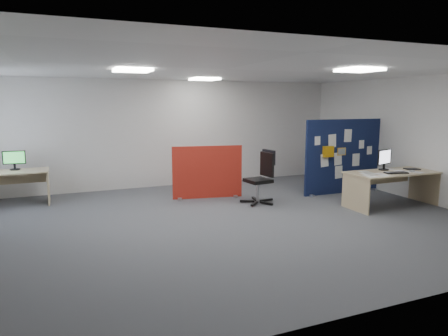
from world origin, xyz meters
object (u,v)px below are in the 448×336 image
object	(u,v)px
navy_divider	(343,157)
second_desk	(12,180)
monitor_main	(384,159)
main_desk	(390,179)
office_chair	(263,174)
red_divider	(207,173)
monitor_second	(14,159)

from	to	relation	value
navy_divider	second_desk	xyz separation A→B (m)	(-7.15, 1.67, -0.33)
monitor_main	navy_divider	bearing A→B (deg)	76.79
main_desk	office_chair	size ratio (longest dim) A/B	1.71
office_chair	main_desk	bearing A→B (deg)	-35.81
second_desk	navy_divider	bearing A→B (deg)	-13.15
monitor_main	office_chair	distance (m)	2.57
monitor_main	second_desk	world-z (taller)	monitor_main
main_desk	monitor_main	bearing A→B (deg)	92.70
main_desk	monitor_main	world-z (taller)	monitor_main
navy_divider	second_desk	world-z (taller)	navy_divider
navy_divider	office_chair	bearing A→B (deg)	-176.55
navy_divider	second_desk	bearing A→B (deg)	166.85
navy_divider	office_chair	xyz separation A→B (m)	(-2.22, -0.13, -0.24)
navy_divider	main_desk	distance (m)	1.41
red_divider	office_chair	bearing A→B (deg)	-32.07
main_desk	office_chair	xyz separation A→B (m)	(-2.33, 1.24, 0.07)
second_desk	office_chair	distance (m)	5.25
navy_divider	red_divider	distance (m)	3.25
main_desk	monitor_main	xyz separation A→B (m)	(-0.01, 0.19, 0.41)
navy_divider	monitor_main	size ratio (longest dim) A/B	4.39
second_desk	monitor_second	distance (m)	0.43
monitor_main	monitor_second	bearing A→B (deg)	139.16
main_desk	second_desk	xyz separation A→B (m)	(-7.26, 3.04, -0.02)
navy_divider	second_desk	size ratio (longest dim) A/B	1.50
navy_divider	office_chair	world-z (taller)	navy_divider
monitor_second	office_chair	xyz separation A→B (m)	(4.88, -1.93, -0.32)
monitor_main	red_divider	bearing A→B (deg)	131.23
navy_divider	monitor_second	size ratio (longest dim) A/B	4.75
red_divider	second_desk	xyz separation A→B (m)	(-3.99, 0.94, -0.04)
red_divider	office_chair	size ratio (longest dim) A/B	1.39
navy_divider	red_divider	world-z (taller)	navy_divider
main_desk	monitor_main	size ratio (longest dim) A/B	3.96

